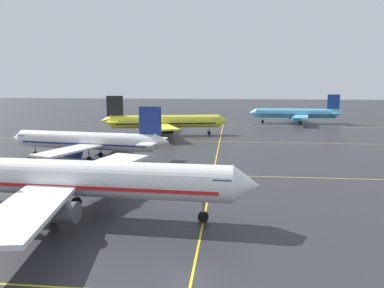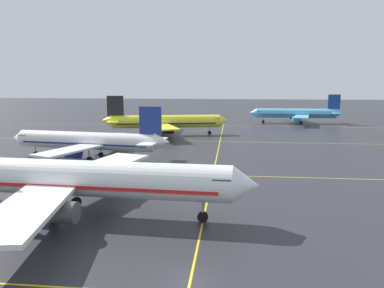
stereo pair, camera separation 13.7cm
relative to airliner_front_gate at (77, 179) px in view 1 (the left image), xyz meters
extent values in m
plane|color=#28282D|center=(14.11, -12.67, -4.21)|extent=(600.00, 600.00, 0.00)
cylinder|color=white|center=(0.56, -0.03, 0.07)|extent=(33.56, 5.64, 3.97)
cone|color=white|center=(18.60, -0.94, 0.07)|extent=(2.91, 4.02, 3.89)
cube|color=white|center=(-0.93, -8.84, -0.55)|extent=(7.84, 16.32, 0.42)
cube|color=white|center=(-0.04, 8.89, -0.55)|extent=(9.27, 16.53, 0.42)
cylinder|color=#4C4C51|center=(0.49, -5.46, -1.91)|extent=(3.66, 2.37, 2.19)
cylinder|color=#4C4C51|center=(1.04, 5.38, -1.91)|extent=(3.66, 2.37, 2.19)
cube|color=#385166|center=(16.20, -0.82, 0.65)|extent=(2.06, 3.74, 0.73)
cube|color=red|center=(0.56, -0.03, -0.42)|extent=(30.90, 5.55, 0.38)
cylinder|color=#99999E|center=(14.11, -0.71, -2.48)|extent=(0.29, 0.29, 1.72)
cylinder|color=black|center=(14.11, -0.71, -3.63)|extent=(1.17, 0.53, 1.15)
cylinder|color=#99999E|center=(-1.66, -2.63, -2.48)|extent=(0.29, 0.29, 1.72)
cylinder|color=black|center=(-1.66, -2.63, -3.63)|extent=(1.17, 0.53, 1.15)
cylinder|color=#99999E|center=(-1.39, 2.79, -2.48)|extent=(0.29, 0.29, 1.72)
cylinder|color=black|center=(-1.39, 2.79, -3.63)|extent=(1.17, 0.53, 1.15)
cylinder|color=white|center=(-10.84, 30.12, -0.61)|extent=(28.25, 7.10, 3.33)
cone|color=white|center=(-25.87, 32.17, -0.61)|extent=(2.70, 3.54, 3.27)
cone|color=white|center=(4.45, 28.03, -0.26)|extent=(3.21, 3.52, 3.17)
cube|color=navy|center=(2.19, 28.34, 3.51)|extent=(4.21, 0.88, 5.26)
cube|color=white|center=(2.98, 30.89, -0.26)|extent=(3.40, 4.90, 0.21)
cube|color=white|center=(2.27, 25.67, -0.26)|extent=(3.40, 4.90, 0.21)
cube|color=white|center=(-8.96, 37.39, -1.14)|extent=(5.51, 13.45, 0.35)
cube|color=white|center=(-10.98, 22.62, -1.14)|extent=(8.74, 13.92, 0.35)
cylinder|color=navy|center=(-10.40, 34.66, -2.28)|extent=(3.20, 2.23, 1.84)
cylinder|color=navy|center=(-11.63, 25.63, -2.28)|extent=(3.20, 2.23, 1.84)
cube|color=#385166|center=(-23.87, 31.90, -0.13)|extent=(1.98, 3.25, 0.61)
cube|color=navy|center=(-10.84, 30.12, -1.03)|extent=(26.03, 6.83, 0.32)
cylinder|color=#99999E|center=(-22.13, 31.66, -2.76)|extent=(0.25, 0.25, 1.45)
cylinder|color=black|center=(-22.13, 31.66, -3.72)|extent=(1.01, 0.52, 0.96)
cylinder|color=#99999E|center=(-8.79, 32.14, -2.76)|extent=(0.25, 0.25, 1.45)
cylinder|color=black|center=(-8.79, 32.14, -3.72)|extent=(1.01, 0.52, 0.96)
cylinder|color=#99999E|center=(-9.41, 27.62, -2.76)|extent=(0.25, 0.25, 1.45)
cylinder|color=black|center=(-9.41, 27.62, -3.72)|extent=(1.01, 0.52, 0.96)
cylinder|color=yellow|center=(-1.15, 64.41, -0.38)|extent=(29.92, 9.63, 3.54)
cone|color=yellow|center=(14.63, 67.74, -0.38)|extent=(3.09, 3.90, 3.47)
cone|color=yellow|center=(-17.20, 61.02, -0.01)|extent=(3.61, 3.91, 3.37)
cube|color=black|center=(-14.83, 61.52, 4.00)|extent=(4.45, 1.25, 5.59)
cube|color=yellow|center=(-14.71, 58.69, -0.01)|extent=(3.92, 5.36, 0.22)
cube|color=yellow|center=(-15.87, 64.16, -0.01)|extent=(3.92, 5.36, 0.22)
cube|color=yellow|center=(-0.43, 56.46, -0.94)|extent=(10.10, 14.75, 0.37)
cube|color=yellow|center=(-3.70, 71.97, -0.94)|extent=(4.87, 13.99, 0.37)
cylinder|color=black|center=(0.03, 59.70, -2.16)|extent=(3.51, 2.57, 1.96)
cylinder|color=black|center=(-1.97, 69.19, -2.16)|extent=(3.51, 2.57, 1.96)
cube|color=#385166|center=(12.53, 67.30, 0.13)|extent=(2.32, 3.54, 0.65)
cube|color=black|center=(-1.15, 64.41, -0.83)|extent=(27.59, 9.17, 0.34)
cylinder|color=#99999E|center=(10.70, 66.91, -2.67)|extent=(0.26, 0.26, 1.54)
cylinder|color=black|center=(10.70, 66.91, -3.69)|extent=(1.09, 0.62, 1.03)
cylinder|color=#99999E|center=(-2.48, 61.65, -2.67)|extent=(0.26, 0.26, 1.54)
cylinder|color=black|center=(-2.48, 61.65, -3.69)|extent=(1.09, 0.62, 1.03)
cylinder|color=#99999E|center=(-3.48, 66.39, -2.67)|extent=(0.26, 0.26, 1.54)
cylinder|color=black|center=(-3.48, 66.39, -3.69)|extent=(1.09, 0.62, 1.03)
cylinder|color=#5BB7E5|center=(39.71, 99.43, -0.62)|extent=(28.03, 3.47, 3.33)
cone|color=#5BB7E5|center=(24.57, 99.51, -0.62)|extent=(2.29, 3.27, 3.26)
cone|color=#5BB7E5|center=(55.12, 99.34, -0.27)|extent=(2.82, 3.18, 3.16)
cube|color=navy|center=(52.85, 99.36, 3.50)|extent=(4.20, 0.34, 5.25)
cube|color=#5BB7E5|center=(53.30, 101.98, -0.27)|extent=(2.83, 4.57, 0.21)
cube|color=#5BB7E5|center=(53.27, 96.73, -0.27)|extent=(2.83, 4.57, 0.21)
cube|color=#5BB7E5|center=(40.63, 106.86, -1.14)|extent=(7.12, 13.78, 0.35)
cube|color=#5BB7E5|center=(40.55, 91.98, -1.14)|extent=(7.25, 13.80, 0.35)
cylinder|color=#5BB7E5|center=(39.56, 103.98, -2.28)|extent=(2.99, 1.85, 1.84)
cylinder|color=#5BB7E5|center=(39.52, 94.87, -2.28)|extent=(2.99, 1.85, 1.84)
cube|color=#385166|center=(26.58, 99.49, -0.13)|extent=(1.59, 3.07, 0.61)
cube|color=navy|center=(39.71, 99.43, -1.03)|extent=(25.79, 3.50, 0.32)
cylinder|color=#99999E|center=(28.33, 99.49, -2.76)|extent=(0.25, 0.25, 1.44)
cylinder|color=black|center=(28.33, 99.49, -3.72)|extent=(0.97, 0.40, 0.96)
cylinder|color=#99999E|center=(41.48, 101.69, -2.76)|extent=(0.25, 0.25, 1.44)
cylinder|color=black|center=(41.48, 101.69, -3.72)|extent=(0.97, 0.40, 0.96)
cylinder|color=#99999E|center=(41.45, 97.14, -2.76)|extent=(0.25, 0.25, 1.44)
cylinder|color=black|center=(41.45, 97.14, -3.72)|extent=(0.97, 0.40, 0.96)
cube|color=yellow|center=(14.11, 19.76, -4.20)|extent=(156.07, 0.20, 0.01)
cube|color=yellow|center=(14.11, 54.19, -4.20)|extent=(156.07, 0.20, 0.01)
cube|color=yellow|center=(14.11, 88.61, -4.20)|extent=(156.07, 0.20, 0.01)
cube|color=yellow|center=(14.11, 36.97, -4.20)|extent=(0.20, 151.48, 0.01)
camera|label=1|loc=(16.89, -38.86, 10.60)|focal=35.22mm
camera|label=2|loc=(17.03, -38.85, 10.60)|focal=35.22mm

